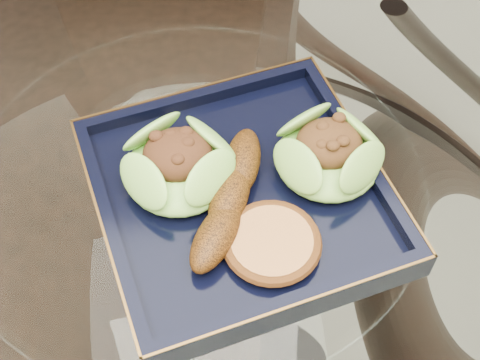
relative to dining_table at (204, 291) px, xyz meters
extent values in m
cylinder|color=white|center=(0.00, 0.00, 0.16)|extent=(1.10, 1.10, 0.01)
torus|color=black|center=(0.00, 0.00, 0.16)|extent=(1.13, 1.13, 0.02)
cylinder|color=black|center=(0.28, 0.28, -0.22)|extent=(0.04, 0.04, 0.75)
cylinder|color=black|center=(-0.28, 0.28, -0.22)|extent=(0.04, 0.04, 0.75)
cube|color=#331A11|center=(-0.12, 0.30, -0.10)|extent=(0.57, 0.57, 0.04)
cylinder|color=#331A11|center=(-0.23, 0.54, -0.36)|extent=(0.03, 0.03, 0.47)
cylinder|color=#331A11|center=(0.12, 0.41, -0.36)|extent=(0.03, 0.03, 0.47)
cube|color=black|center=(0.04, 0.01, 0.17)|extent=(0.32, 0.32, 0.02)
ellipsoid|color=#63B033|center=(-0.01, 0.03, 0.20)|extent=(0.13, 0.13, 0.04)
ellipsoid|color=#5E9C2D|center=(0.13, 0.02, 0.20)|extent=(0.12, 0.12, 0.04)
ellipsoid|color=#5B2F09|center=(0.03, -0.01, 0.20)|extent=(0.10, 0.16, 0.03)
cylinder|color=#CD8244|center=(0.06, -0.06, 0.19)|extent=(0.09, 0.09, 0.01)
camera|label=1|loc=(-0.01, -0.36, 0.71)|focal=50.00mm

